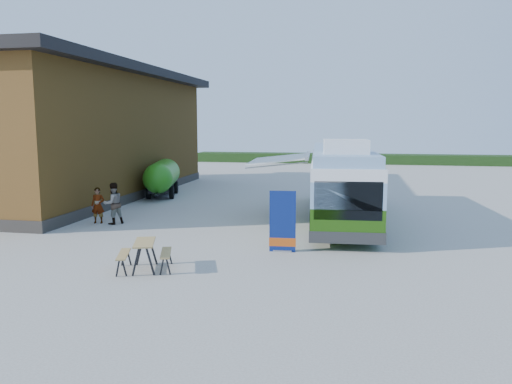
% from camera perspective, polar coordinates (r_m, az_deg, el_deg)
% --- Properties ---
extents(ground, '(100.00, 100.00, 0.00)m').
position_cam_1_polar(ground, '(18.47, -6.26, -5.62)').
color(ground, '#BCB7AD').
rests_on(ground, ground).
extents(barn, '(9.60, 21.20, 7.50)m').
position_cam_1_polar(barn, '(31.46, -19.38, 6.13)').
color(barn, brown).
rests_on(barn, ground).
extents(hedge, '(40.00, 3.00, 1.00)m').
position_cam_1_polar(hedge, '(55.32, 13.81, 3.69)').
color(hedge, '#264419').
rests_on(hedge, ground).
extents(bus, '(3.41, 12.18, 3.70)m').
position_cam_1_polar(bus, '(22.57, 9.60, 1.32)').
color(bus, '#336210').
rests_on(bus, ground).
extents(awning, '(2.91, 4.36, 0.52)m').
position_cam_1_polar(awning, '(22.38, 3.19, 3.75)').
color(awning, white).
rests_on(awning, ground).
extents(banner, '(0.90, 0.22, 2.07)m').
position_cam_1_polar(banner, '(16.74, 3.05, -4.02)').
color(banner, navy).
rests_on(banner, ground).
extents(picnic_table, '(1.85, 1.74, 0.86)m').
position_cam_1_polar(picnic_table, '(15.06, -12.61, -6.36)').
color(picnic_table, tan).
rests_on(picnic_table, ground).
extents(person_a, '(0.63, 0.47, 1.56)m').
position_cam_1_polar(person_a, '(22.57, -17.62, -1.47)').
color(person_a, '#999999').
rests_on(person_a, ground).
extents(person_b, '(1.07, 1.10, 1.79)m').
position_cam_1_polar(person_b, '(22.18, -16.01, -1.26)').
color(person_b, '#999999').
rests_on(person_b, ground).
extents(slurry_tanker, '(2.59, 5.55, 2.10)m').
position_cam_1_polar(slurry_tanker, '(30.04, -10.65, 1.83)').
color(slurry_tanker, '#298117').
rests_on(slurry_tanker, ground).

